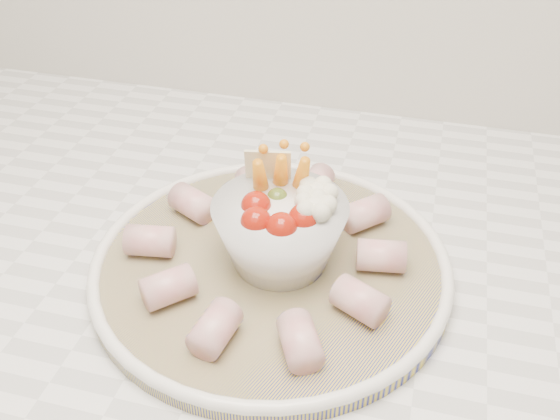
# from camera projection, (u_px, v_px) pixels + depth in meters

# --- Properties ---
(serving_platter) EXTENTS (0.44, 0.44, 0.02)m
(serving_platter) POSITION_uv_depth(u_px,v_px,m) (271.00, 264.00, 0.60)
(serving_platter) COLOR navy
(serving_platter) RESTS_ON kitchen_counter
(veggie_bowl) EXTENTS (0.12, 0.12, 0.11)m
(veggie_bowl) POSITION_uv_depth(u_px,v_px,m) (281.00, 228.00, 0.57)
(veggie_bowl) COLOR silver
(veggie_bowl) RESTS_ON serving_platter
(cured_meat_rolls) EXTENTS (0.27, 0.27, 0.03)m
(cured_meat_rolls) POSITION_uv_depth(u_px,v_px,m) (270.00, 249.00, 0.59)
(cured_meat_rolls) COLOR #C3595F
(cured_meat_rolls) RESTS_ON serving_platter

